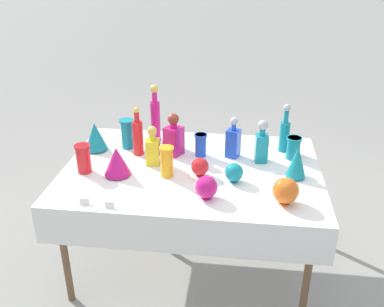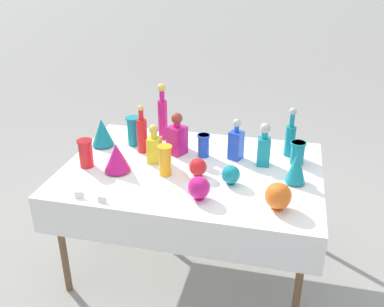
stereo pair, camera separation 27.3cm
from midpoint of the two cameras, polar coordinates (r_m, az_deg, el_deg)
name	(u,v)px [view 2 (the right image)]	position (r m, az deg, el deg)	size (l,w,h in m)	color
ground_plane	(192,260)	(3.20, 2.52, -14.09)	(40.00, 40.00, 0.00)	gray
display_table	(191,177)	(2.77, 2.69, -3.16)	(1.65, 1.15, 0.76)	white
tall_bottle_0	(163,115)	(3.12, -1.45, 5.16)	(0.07, 0.07, 0.42)	#C61972
tall_bottle_1	(142,133)	(2.93, -4.05, 2.63)	(0.07, 0.07, 0.34)	red
tall_bottle_2	(290,137)	(2.98, 15.56, 2.12)	(0.07, 0.07, 0.34)	teal
square_decanter_0	(154,146)	(2.79, -2.27, 0.92)	(0.09, 0.09, 0.27)	yellow
square_decanter_1	(177,136)	(2.91, 0.69, 2.26)	(0.14, 0.14, 0.30)	#C61972
square_decanter_2	(264,147)	(2.81, 12.32, 0.82)	(0.09, 0.09, 0.29)	teal
square_decanter_3	(236,143)	(2.87, 8.62, 1.39)	(0.11, 0.11, 0.28)	blue
slender_vase_0	(165,159)	(2.64, -0.67, -0.86)	(0.09, 0.09, 0.20)	orange
slender_vase_1	(86,152)	(2.79, -11.31, 0.07)	(0.10, 0.10, 0.19)	red
slender_vase_2	(204,145)	(2.89, 4.26, 1.13)	(0.09, 0.09, 0.16)	blue
slender_vase_3	(298,152)	(2.90, 16.54, 0.12)	(0.10, 0.10, 0.15)	teal
slender_vase_4	(133,130)	(3.06, -5.31, 3.06)	(0.10, 0.10, 0.21)	teal
fluted_vase_0	(296,167)	(2.65, 16.66, -1.80)	(0.12, 0.12, 0.21)	teal
fluted_vase_1	(117,157)	(2.70, -7.18, -0.57)	(0.17, 0.17, 0.19)	#C61972
fluted_vase_2	(102,132)	(3.07, -9.42, 2.79)	(0.16, 0.16, 0.20)	teal
round_bowl_0	(199,188)	(2.40, 4.19, -4.67)	(0.13, 0.13, 0.14)	#C61972
round_bowl_1	(231,175)	(2.58, 8.22, -2.88)	(0.11, 0.11, 0.12)	teal
round_bowl_2	(278,196)	(2.38, 14.68, -5.59)	(0.15, 0.15, 0.15)	orange
round_bowl_3	(198,167)	(2.64, 3.76, -1.89)	(0.11, 0.11, 0.12)	red
price_tag_left	(102,200)	(2.42, -8.75, -6.21)	(0.05, 0.01, 0.03)	white
price_tag_center	(79,195)	(2.49, -11.80, -5.54)	(0.05, 0.01, 0.04)	white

